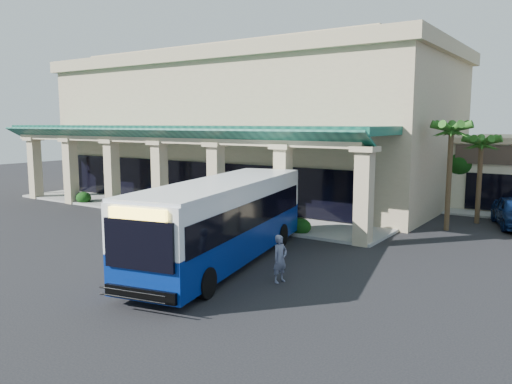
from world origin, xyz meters
The scene contains 9 objects.
ground centered at (0.00, 0.00, 0.00)m, with size 110.00×110.00×0.00m, color black.
main_building centered at (-8.00, 16.00, 5.67)m, with size 30.80×14.80×11.35m, color tan, non-canonical shape.
arcade centered at (-8.00, 6.80, 2.85)m, with size 30.00×6.20×5.70m, color #0B4336, non-canonical shape.
palm_0 centered at (8.50, 11.00, 3.30)m, with size 2.40×2.40×6.60m, color #1F5015, non-canonical shape.
palm_1 centered at (9.50, 14.00, 2.90)m, with size 2.40×2.40×5.80m, color #1F5015, non-canonical shape.
palm_2 centered at (-22.50, 6.50, 3.10)m, with size 2.40×2.40×6.20m, color #1F5015, non-canonical shape.
broadleaf_tree centered at (7.50, 19.00, 2.41)m, with size 2.60×2.60×4.81m, color black, non-canonical shape.
transit_bus centered at (2.37, -1.00, 1.74)m, with size 2.90×12.45×3.48m, color navy, non-canonical shape.
pedestrian centered at (5.65, -1.83, 0.89)m, with size 0.65×0.42×1.78m, color slate.
Camera 1 is at (14.95, -17.06, 5.84)m, focal length 35.00 mm.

